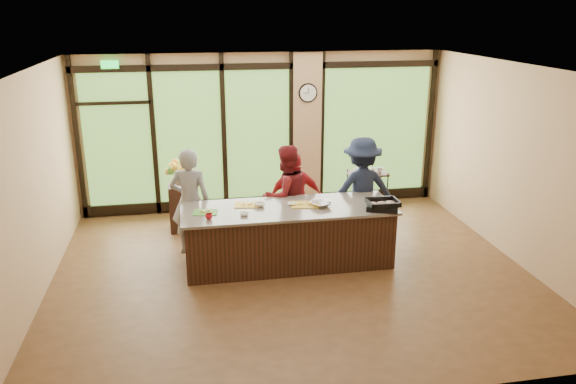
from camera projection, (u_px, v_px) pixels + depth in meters
name	position (u px, v px, depth m)	size (l,w,h in m)	color
floor	(292.00, 271.00, 8.44)	(7.00, 7.00, 0.00)	#4E331B
ceiling	(292.00, 69.00, 7.50)	(7.00, 7.00, 0.00)	white
back_wall	(263.00, 132.00, 10.78)	(7.00, 7.00, 0.00)	tan
left_wall	(31.00, 190.00, 7.37)	(6.00, 6.00, 0.00)	tan
right_wall	(517.00, 164.00, 8.57)	(6.00, 6.00, 0.00)	tan
window_wall	(272.00, 138.00, 10.79)	(6.90, 0.12, 3.00)	tan
island_base	(288.00, 237.00, 8.58)	(3.10, 1.00, 0.88)	black
countertop	(288.00, 209.00, 8.44)	(3.20, 1.10, 0.04)	slate
wall_clock	(308.00, 93.00, 10.56)	(0.36, 0.04, 0.36)	black
cook_left	(190.00, 201.00, 8.87)	(0.63, 0.41, 1.73)	slate
cook_midleft	(286.00, 196.00, 9.17)	(0.83, 0.64, 1.70)	maroon
cook_midright	(296.00, 198.00, 9.29)	(0.91, 0.38, 1.55)	#AF1A22
cook_right	(361.00, 190.00, 9.33)	(1.15, 0.66, 1.78)	#161D32
roasting_pan	(383.00, 207.00, 8.33)	(0.45, 0.35, 0.08)	black
mixing_bowl	(321.00, 204.00, 8.47)	(0.30, 0.30, 0.07)	silver
cutting_board_left	(205.00, 212.00, 8.21)	(0.35, 0.26, 0.01)	#448731
cutting_board_center	(247.00, 205.00, 8.52)	(0.37, 0.28, 0.01)	gold
cutting_board_right	(305.00, 205.00, 8.53)	(0.44, 0.33, 0.01)	gold
prep_bowl_near	(259.00, 205.00, 8.47)	(0.17, 0.17, 0.05)	white
prep_bowl_mid	(244.00, 214.00, 8.10)	(0.13, 0.13, 0.04)	white
prep_bowl_far	(292.00, 204.00, 8.52)	(0.14, 0.14, 0.03)	white
red_ramekin	(209.00, 216.00, 7.95)	(0.10, 0.10, 0.08)	#A7101A
flower_stand	(181.00, 207.00, 9.91)	(0.42, 0.42, 0.84)	black
flower_vase	(180.00, 177.00, 9.73)	(0.26, 0.26, 0.27)	#977952
bar_cart	(367.00, 188.00, 10.41)	(0.72, 0.42, 0.98)	black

